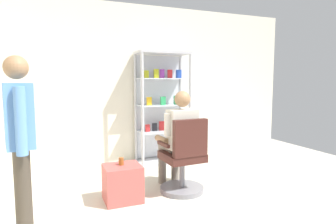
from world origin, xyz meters
TOP-DOWN VIEW (x-y plane):
  - back_wall at (0.00, 3.00)m, footprint 6.00×0.10m
  - display_cabinet_main at (0.40, 2.76)m, footprint 0.90×0.45m
  - office_chair at (0.15, 1.30)m, footprint 0.57×0.56m
  - seated_shopkeeper at (0.14, 1.47)m, footprint 0.50×0.58m
  - storage_crate at (-0.63, 1.36)m, footprint 0.43×0.39m
  - tea_glass at (-0.64, 1.39)m, footprint 0.06×0.06m
  - standing_customer at (-1.64, 0.84)m, footprint 0.27×0.52m

SIDE VIEW (x-z plane):
  - storage_crate at x=-0.63m, z-range 0.00..0.43m
  - office_chair at x=0.15m, z-range -0.09..0.87m
  - tea_glass at x=-0.64m, z-range 0.43..0.52m
  - seated_shopkeeper at x=0.14m, z-range 0.07..1.36m
  - standing_customer at x=-1.64m, z-range 0.12..1.75m
  - display_cabinet_main at x=0.40m, z-range 0.02..1.92m
  - back_wall at x=0.00m, z-range 0.00..2.70m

